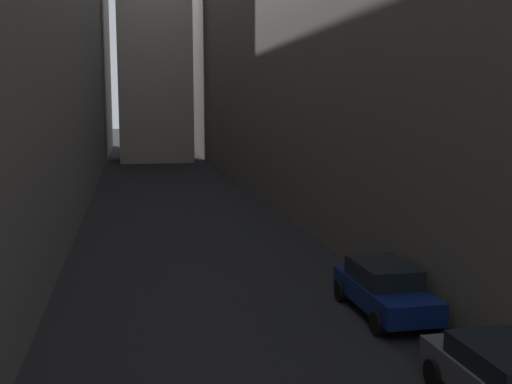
{
  "coord_description": "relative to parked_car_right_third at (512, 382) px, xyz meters",
  "views": [
    {
      "loc": [
        -2.82,
        5.32,
        6.1
      ],
      "look_at": [
        0.0,
        19.18,
        4.14
      ],
      "focal_mm": 43.29,
      "sensor_mm": 36.0,
      "label": 1
    }
  ],
  "objects": [
    {
      "name": "parked_car_right_far",
      "position": [
        0.0,
        6.24,
        0.06
      ],
      "size": [
        1.93,
        4.36,
        1.53
      ],
      "rotation": [
        0.0,
        0.0,
        1.57
      ],
      "color": "navy",
      "rests_on": "ground"
    },
    {
      "name": "building_block_right",
      "position": [
        9.0,
        34.45,
        10.63
      ],
      "size": [
        15.79,
        108.0,
        22.76
      ],
      "primitive_type": "cube",
      "color": "#60594F",
      "rests_on": "ground"
    },
    {
      "name": "parked_car_right_third",
      "position": [
        0.0,
        0.0,
        0.0
      ],
      "size": [
        1.96,
        4.5,
        1.4
      ],
      "rotation": [
        0.0,
        0.0,
        1.57
      ],
      "color": "#4C4C51",
      "rests_on": "ground"
    },
    {
      "name": "ground_plane",
      "position": [
        -4.4,
        32.45,
        -0.75
      ],
      "size": [
        264.0,
        264.0,
        0.0
      ],
      "primitive_type": "plane",
      "color": "black"
    }
  ]
}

